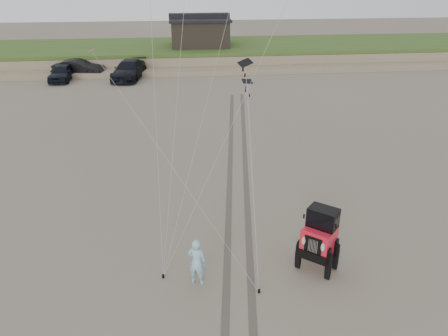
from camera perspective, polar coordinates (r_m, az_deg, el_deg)
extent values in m
plane|color=#6B6054|center=(14.83, -1.53, -14.19)|extent=(160.00, 160.00, 0.00)
cube|color=#7A6B54|center=(50.28, -5.58, 14.59)|extent=(160.00, 12.00, 1.40)
cube|color=#2D4719|center=(50.15, -5.62, 15.54)|extent=(160.00, 12.00, 0.35)
cube|color=#7A6B54|center=(43.99, -5.33, 12.57)|extent=(160.00, 3.50, 0.50)
cube|color=black|center=(49.03, -3.22, 17.16)|extent=(6.00, 5.00, 2.60)
cube|color=black|center=(48.87, -3.26, 18.81)|extent=(6.40, 5.40, 0.25)
cube|color=black|center=(48.83, -3.27, 19.25)|extent=(6.40, 1.20, 0.50)
imported|color=black|center=(43.12, -20.43, 11.61)|extent=(1.94, 4.44, 1.49)
imported|color=black|center=(44.45, -18.45, 12.28)|extent=(4.95, 2.52, 1.56)
imported|color=black|center=(42.11, -12.31, 12.40)|extent=(3.34, 6.05, 1.66)
imported|color=#87B1D2|center=(14.18, -3.58, -12.14)|extent=(0.70, 0.59, 1.64)
cube|color=black|center=(16.30, 2.80, 13.57)|extent=(0.61, 0.47, 0.28)
cube|color=black|center=(18.66, 3.06, 11.24)|extent=(0.48, 0.36, 0.21)
cube|color=#DE1B95|center=(19.84, -16.95, 14.50)|extent=(0.23, 0.39, 0.15)
cylinder|color=black|center=(14.95, -7.95, -13.83)|extent=(0.08, 0.08, 0.12)
cylinder|color=black|center=(14.29, 4.59, -15.74)|extent=(0.08, 0.08, 0.12)
cube|color=#4C443D|center=(21.78, 0.77, -0.68)|extent=(4.42, 29.74, 0.01)
cube|color=#4C443D|center=(21.88, 2.84, -0.58)|extent=(4.42, 29.74, 0.01)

